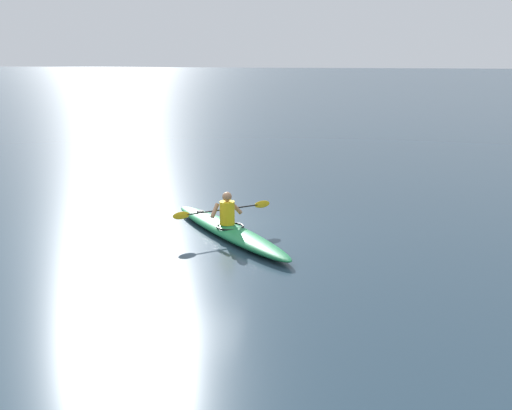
% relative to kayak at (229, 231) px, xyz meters
% --- Properties ---
extents(ground_plane, '(160.00, 160.00, 0.00)m').
position_rel_kayak_xyz_m(ground_plane, '(1.04, -0.33, -0.13)').
color(ground_plane, '#233847').
extents(kayak, '(3.45, 4.45, 0.26)m').
position_rel_kayak_xyz_m(kayak, '(0.00, 0.00, 0.00)').
color(kayak, '#19723F').
rests_on(kayak, ground).
extents(kayaker, '(2.00, 1.45, 0.73)m').
position_rel_kayak_xyz_m(kayaker, '(0.07, -0.10, 0.44)').
color(kayaker, yellow).
rests_on(kayaker, kayak).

